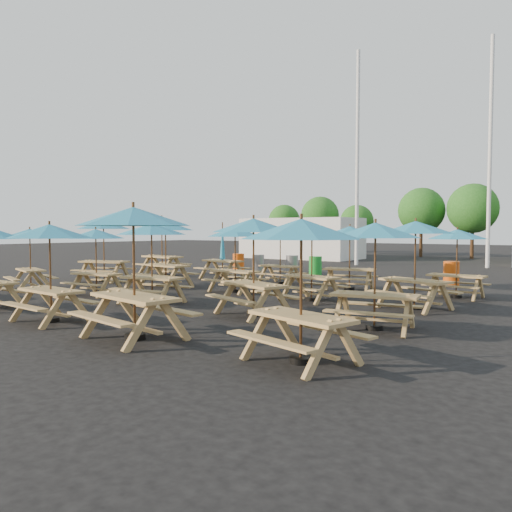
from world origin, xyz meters
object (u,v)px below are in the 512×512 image
Objects in this scene: picnic_unit_6 at (165,230)px; picnic_unit_7 at (223,256)px; picnic_unit_5 at (96,238)px; picnic_unit_3 at (162,225)px; waste_bin_0 at (239,263)px; picnic_unit_11 at (280,237)px; picnic_unit_14 at (312,237)px; picnic_unit_1 at (30,237)px; picnic_unit_18 at (416,233)px; picnic_unit_17 at (375,237)px; waste_bin_1 at (258,264)px; picnic_unit_8 at (50,237)px; picnic_unit_2 at (104,229)px; waste_bin_4 at (451,274)px; waste_bin_2 at (292,265)px; picnic_unit_19 at (457,239)px; picnic_unit_9 at (152,234)px; picnic_unit_15 at (350,235)px; picnic_unit_16 at (301,238)px; waste_bin_3 at (315,267)px; picnic_unit_10 at (235,236)px; picnic_unit_12 at (133,225)px.

picnic_unit_7 is at bearing 96.29° from picnic_unit_6.
picnic_unit_5 is 0.88× the size of picnic_unit_7.
picnic_unit_3 is 2.93× the size of waste_bin_0.
picnic_unit_14 is (3.12, -3.17, 0.05)m from picnic_unit_11.
picnic_unit_5 is 6.12m from picnic_unit_7.
picnic_unit_18 is (11.74, 3.39, 0.16)m from picnic_unit_1.
picnic_unit_18 reaches higher than picnic_unit_17.
picnic_unit_8 is at bearing -75.16° from waste_bin_1.
waste_bin_4 is (11.23, 6.35, -1.61)m from picnic_unit_2.
picnic_unit_3 is at bearing -142.79° from waste_bin_2.
picnic_unit_5 reaches higher than waste_bin_2.
picnic_unit_5 reaches higher than picnic_unit_19.
picnic_unit_2 reaches higher than picnic_unit_11.
picnic_unit_3 reaches higher than picnic_unit_1.
picnic_unit_6 is at bearing -35.64° from picnic_unit_3.
picnic_unit_17 is 12.14m from waste_bin_2.
picnic_unit_9 reaches higher than picnic_unit_15.
picnic_unit_2 is 4.17m from picnic_unit_5.
picnic_unit_11 is 4.45m from picnic_unit_14.
picnic_unit_16 is at bearing -29.61° from picnic_unit_3.
picnic_unit_14 is 8.79m from waste_bin_1.
picnic_unit_14 is 0.98× the size of picnic_unit_15.
waste_bin_3 is at bearing -5.91° from waste_bin_2.
picnic_unit_3 is 1.10× the size of picnic_unit_6.
picnic_unit_6 reaches higher than waste_bin_1.
picnic_unit_9 is 9.69m from waste_bin_2.
picnic_unit_3 is 12.34m from picnic_unit_18.
picnic_unit_11 is 4.44m from waste_bin_1.
picnic_unit_14 is at bearing -109.03° from waste_bin_4.
picnic_unit_2 is 1.24× the size of picnic_unit_11.
picnic_unit_1 is 0.94× the size of picnic_unit_7.
picnic_unit_16 is (12.03, -2.66, 0.11)m from picnic_unit_1.
picnic_unit_9 reaches higher than picnic_unit_11.
picnic_unit_12 reaches higher than picnic_unit_10.
picnic_unit_1 is at bearing -146.86° from picnic_unit_18.
picnic_unit_12 is 1.08× the size of picnic_unit_16.
picnic_unit_19 is at bearing -17.63° from waste_bin_0.
picnic_unit_10 reaches higher than waste_bin_0.
picnic_unit_3 is 12.33m from picnic_unit_19.
picnic_unit_19 is at bearing 26.44° from picnic_unit_5.
picnic_unit_7 is at bearing -112.40° from waste_bin_2.
picnic_unit_6 is 10.76m from picnic_unit_16.
waste_bin_2 is (4.43, 6.58, -1.61)m from picnic_unit_2.
picnic_unit_3 reaches higher than picnic_unit_19.
picnic_unit_16 is (3.26, 0.39, -0.21)m from picnic_unit_12.
picnic_unit_3 is at bearing 174.70° from picnic_unit_14.
picnic_unit_1 is at bearing -146.42° from picnic_unit_10.
picnic_unit_6 is 2.66× the size of waste_bin_3.
picnic_unit_1 is 2.48× the size of waste_bin_0.
picnic_unit_7 is 6.91m from picnic_unit_9.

